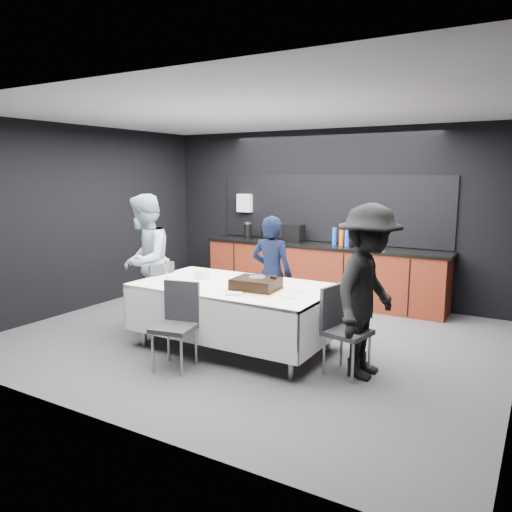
{
  "coord_description": "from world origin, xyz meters",
  "views": [
    {
      "loc": [
        3.14,
        -5.26,
        2.09
      ],
      "look_at": [
        0.0,
        0.1,
        1.05
      ],
      "focal_mm": 35.0,
      "sensor_mm": 36.0,
      "label": 1
    }
  ],
  "objects": [
    {
      "name": "cake_assembly",
      "position": [
        0.36,
        -0.51,
        0.85
      ],
      "size": [
        0.57,
        0.48,
        0.17
      ],
      "color": "yellow",
      "rests_on": "party_table"
    },
    {
      "name": "champagne_flute",
      "position": [
        -0.95,
        -0.5,
        0.94
      ],
      "size": [
        0.06,
        0.06,
        0.22
      ],
      "color": "white",
      "rests_on": "party_table"
    },
    {
      "name": "loose_plate_right_a",
      "position": [
        0.76,
        -0.32,
        0.78
      ],
      "size": [
        0.19,
        0.19,
        0.01
      ],
      "primitive_type": "cylinder",
      "color": "white",
      "rests_on": "party_table"
    },
    {
      "name": "party_table",
      "position": [
        0.0,
        -0.4,
        0.64
      ],
      "size": [
        2.32,
        1.32,
        0.78
      ],
      "color": "#99999E",
      "rests_on": "ground"
    },
    {
      "name": "loose_plate_right_b",
      "position": [
        0.85,
        -0.62,
        0.78
      ],
      "size": [
        0.2,
        0.2,
        0.01
      ],
      "primitive_type": "cylinder",
      "color": "white",
      "rests_on": "party_table"
    },
    {
      "name": "ground",
      "position": [
        0.0,
        0.0,
        0.0
      ],
      "size": [
        6.0,
        6.0,
        0.0
      ],
      "primitive_type": "plane",
      "color": "#48484D",
      "rests_on": "ground"
    },
    {
      "name": "chair_right",
      "position": [
        1.37,
        -0.47,
        0.53
      ],
      "size": [
        0.49,
        0.49,
        0.92
      ],
      "color": "#2E2E33",
      "rests_on": "ground"
    },
    {
      "name": "chair_near",
      "position": [
        -0.23,
        -1.19,
        0.53
      ],
      "size": [
        0.49,
        0.49,
        0.92
      ],
      "color": "#2E2E33",
      "rests_on": "ground"
    },
    {
      "name": "fork_pile",
      "position": [
        0.27,
        -0.84,
        0.79
      ],
      "size": [
        0.2,
        0.16,
        0.03
      ],
      "primitive_type": "cube",
      "rotation": [
        0.0,
        0.0,
        0.34
      ],
      "color": "white",
      "rests_on": "party_table"
    },
    {
      "name": "loose_plate_near",
      "position": [
        -0.37,
        -0.77,
        0.78
      ],
      "size": [
        0.19,
        0.19,
        0.01
      ],
      "primitive_type": "cylinder",
      "color": "white",
      "rests_on": "party_table"
    },
    {
      "name": "person_right",
      "position": [
        1.62,
        -0.42,
        0.9
      ],
      "size": [
        0.72,
        1.19,
        1.79
      ],
      "primitive_type": "imported",
      "rotation": [
        0.0,
        0.0,
        1.53
      ],
      "color": "black",
      "rests_on": "ground"
    },
    {
      "name": "person_center",
      "position": [
        0.09,
        0.36,
        0.77
      ],
      "size": [
        0.58,
        0.4,
        1.55
      ],
      "primitive_type": "imported",
      "rotation": [
        0.0,
        0.0,
        3.19
      ],
      "color": "black",
      "rests_on": "ground"
    },
    {
      "name": "room_shell",
      "position": [
        0.0,
        0.0,
        1.86
      ],
      "size": [
        6.04,
        5.04,
        2.82
      ],
      "color": "white",
      "rests_on": "ground"
    },
    {
      "name": "plate_stack",
      "position": [
        -0.54,
        -0.31,
        0.83
      ],
      "size": [
        0.2,
        0.2,
        0.1
      ],
      "primitive_type": "cylinder",
      "color": "white",
      "rests_on": "party_table"
    },
    {
      "name": "chair_left",
      "position": [
        -1.24,
        -0.39,
        0.53
      ],
      "size": [
        0.46,
        0.46,
        0.92
      ],
      "color": "#2E2E33",
      "rests_on": "ground"
    },
    {
      "name": "loose_plate_far",
      "position": [
        0.08,
        0.08,
        0.78
      ],
      "size": [
        0.21,
        0.21,
        0.01
      ],
      "primitive_type": "cylinder",
      "color": "white",
      "rests_on": "party_table"
    },
    {
      "name": "kitchenette",
      "position": [
        -0.02,
        2.22,
        0.54
      ],
      "size": [
        4.1,
        0.64,
        2.05
      ],
      "color": "#5E1E0E",
      "rests_on": "ground"
    },
    {
      "name": "person_left",
      "position": [
        -1.51,
        -0.3,
        0.91
      ],
      "size": [
        0.99,
        1.09,
        1.81
      ],
      "primitive_type": "imported",
      "rotation": [
        0.0,
        0.0,
        -1.14
      ],
      "color": "#A3BBCD",
      "rests_on": "ground"
    }
  ]
}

